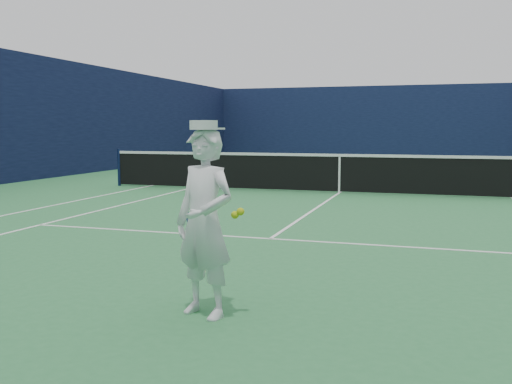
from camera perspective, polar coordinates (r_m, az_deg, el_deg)
ground at (r=14.78m, az=8.31°, el=-0.11°), size 80.00×80.00×0.00m
court_markings at (r=14.78m, az=8.31°, el=-0.09°), size 11.03×23.83×0.01m
windscreen_fence at (r=14.69m, az=8.44°, el=7.67°), size 20.12×36.12×4.00m
tennis_net at (r=14.73m, az=8.35°, el=2.04°), size 12.88×0.09×1.07m
tennis_player at (r=5.01m, az=-5.16°, el=-3.01°), size 0.72×0.66×1.72m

